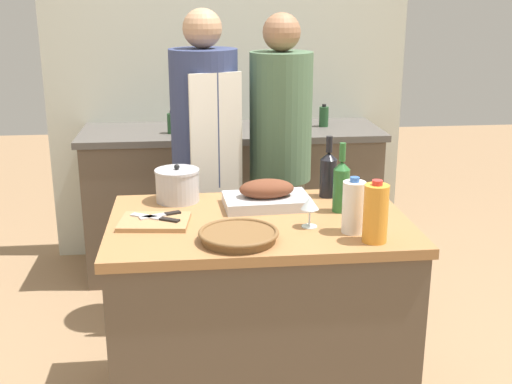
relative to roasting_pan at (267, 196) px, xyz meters
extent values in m
cube|color=brown|center=(-0.05, -0.16, -0.50)|extent=(1.17, 0.75, 0.82)
cube|color=#A37042|center=(-0.05, -0.16, -0.07)|extent=(1.21, 0.78, 0.04)
cube|color=brown|center=(-0.05, 1.36, -0.47)|extent=(1.82, 0.58, 0.89)
cube|color=#56514C|center=(-0.05, 1.36, 0.00)|extent=(1.87, 0.60, 0.04)
cube|color=silver|center=(-0.05, 1.71, 0.37)|extent=(2.37, 0.10, 2.55)
cube|color=#BCBCC1|center=(0.00, 0.00, -0.02)|extent=(0.37, 0.25, 0.04)
ellipsoid|color=brown|center=(0.00, 0.00, 0.03)|extent=(0.24, 0.15, 0.08)
cylinder|color=brown|center=(-0.15, -0.39, -0.03)|extent=(0.27, 0.27, 0.03)
torus|color=brown|center=(-0.15, -0.39, -0.01)|extent=(0.30, 0.30, 0.02)
cube|color=#AD7F51|center=(-0.47, -0.17, -0.04)|extent=(0.29, 0.24, 0.02)
cylinder|color=#B7B7BC|center=(-0.38, 0.12, 0.02)|extent=(0.19, 0.19, 0.13)
cylinder|color=#B7B7BC|center=(-0.38, 0.12, 0.09)|extent=(0.19, 0.19, 0.01)
sphere|color=black|center=(-0.38, 0.12, 0.11)|extent=(0.02, 0.02, 0.02)
cylinder|color=slate|center=(0.40, 0.03, -0.02)|extent=(0.12, 0.12, 0.06)
torus|color=slate|center=(0.40, 0.03, 0.01)|extent=(0.13, 0.13, 0.03)
cylinder|color=orange|center=(0.34, -0.45, 0.06)|extent=(0.09, 0.09, 0.22)
cylinder|color=red|center=(0.34, -0.45, 0.18)|extent=(0.04, 0.04, 0.02)
cylinder|color=white|center=(0.29, -0.35, 0.05)|extent=(0.09, 0.09, 0.20)
cylinder|color=#3360B2|center=(0.29, -0.35, 0.16)|extent=(0.04, 0.04, 0.02)
cylinder|color=black|center=(0.29, 0.11, 0.04)|extent=(0.08, 0.08, 0.17)
cone|color=black|center=(0.29, 0.11, 0.14)|extent=(0.08, 0.08, 0.03)
cylinder|color=black|center=(0.29, 0.11, 0.19)|extent=(0.03, 0.03, 0.07)
cylinder|color=#28662D|center=(0.30, -0.10, 0.04)|extent=(0.07, 0.07, 0.18)
cone|color=#28662D|center=(0.30, -0.10, 0.15)|extent=(0.07, 0.07, 0.04)
cylinder|color=#28662D|center=(0.30, -0.10, 0.21)|extent=(0.03, 0.03, 0.08)
cylinder|color=silver|center=(0.13, -0.27, -0.04)|extent=(0.06, 0.06, 0.00)
cylinder|color=silver|center=(0.13, -0.27, -0.01)|extent=(0.01, 0.01, 0.07)
cone|color=silver|center=(0.13, -0.27, 0.05)|extent=(0.07, 0.07, 0.05)
cube|color=#B7B7BC|center=(-0.50, -0.14, -0.02)|extent=(0.13, 0.09, 0.01)
cube|color=black|center=(-0.41, -0.19, -0.02)|extent=(0.08, 0.06, 0.01)
cube|color=#B7B7BC|center=(-0.48, -0.14, -0.02)|extent=(0.11, 0.07, 0.01)
cube|color=black|center=(-0.40, -0.11, -0.02)|extent=(0.07, 0.05, 0.01)
cylinder|color=#332D28|center=(-0.11, 1.39, 0.08)|extent=(0.06, 0.06, 0.12)
cylinder|color=black|center=(-0.11, 1.39, 0.14)|extent=(0.02, 0.02, 0.02)
cylinder|color=#234C28|center=(-0.42, 1.28, 0.08)|extent=(0.06, 0.06, 0.12)
cylinder|color=black|center=(-0.42, 1.28, 0.15)|extent=(0.02, 0.02, 0.02)
cylinder|color=#234C28|center=(0.54, 1.39, 0.08)|extent=(0.06, 0.06, 0.13)
cylinder|color=black|center=(0.54, 1.39, 0.15)|extent=(0.03, 0.03, 0.02)
cube|color=beige|center=(-0.24, 0.65, -0.51)|extent=(0.32, 0.27, 0.81)
cylinder|color=navy|center=(-0.24, 0.65, 0.23)|extent=(0.34, 0.34, 0.67)
sphere|color=tan|center=(-0.24, 0.65, 0.67)|extent=(0.19, 0.19, 0.19)
cube|color=silver|center=(-0.19, 0.50, 0.04)|extent=(0.26, 0.10, 0.85)
cube|color=beige|center=(0.16, 0.66, -0.51)|extent=(0.28, 0.22, 0.80)
cylinder|color=#4C6B4C|center=(0.16, 0.66, 0.22)|extent=(0.32, 0.32, 0.66)
sphere|color=#996B4C|center=(0.16, 0.66, 0.65)|extent=(0.19, 0.19, 0.19)
camera|label=1|loc=(-0.33, -2.59, 0.82)|focal=45.00mm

